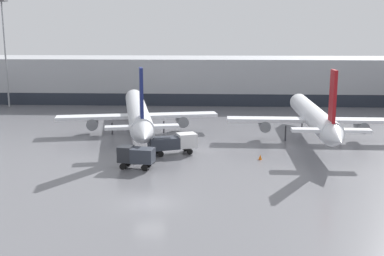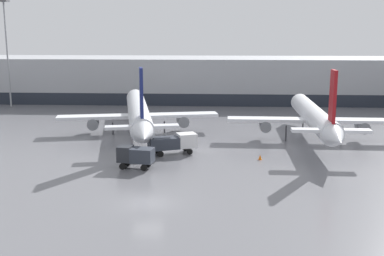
{
  "view_description": "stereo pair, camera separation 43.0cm",
  "coord_description": "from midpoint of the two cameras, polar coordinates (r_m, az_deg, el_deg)",
  "views": [
    {
      "loc": [
        5.53,
        -38.88,
        14.5
      ],
      "look_at": [
        2.8,
        17.69,
        3.0
      ],
      "focal_mm": 45.0,
      "sensor_mm": 36.0,
      "label": 1
    },
    {
      "loc": [
        5.96,
        -38.85,
        14.5
      ],
      "look_at": [
        2.8,
        17.69,
        3.0
      ],
      "focal_mm": 45.0,
      "sensor_mm": 36.0,
      "label": 2
    }
  ],
  "objects": [
    {
      "name": "service_truck_3",
      "position": [
        57.4,
        -2.42,
        -1.71
      ],
      "size": [
        6.01,
        3.84,
        2.38
      ],
      "rotation": [
        0.0,
        0.0,
        0.38
      ],
      "color": "#2D333D",
      "rests_on": "ground_plane"
    },
    {
      "name": "parked_jet_2",
      "position": [
        69.44,
        -6.63,
        1.86
      ],
      "size": [
        22.99,
        36.16,
        10.3
      ],
      "rotation": [
        0.0,
        0.0,
        1.77
      ],
      "color": "silver",
      "rests_on": "ground_plane"
    },
    {
      "name": "terminal_building",
      "position": [
        101.41,
        -0.33,
        5.82
      ],
      "size": [
        160.0,
        26.62,
        9.0
      ],
      "color": "#9EA0A5",
      "rests_on": "ground_plane"
    },
    {
      "name": "traffic_cone_0",
      "position": [
        55.62,
        7.87,
        -3.43
      ],
      "size": [
        0.42,
        0.42,
        0.58
      ],
      "color": "orange",
      "rests_on": "ground_plane"
    },
    {
      "name": "ground_plane",
      "position": [
        41.88,
        -5.36,
        -8.83
      ],
      "size": [
        320.0,
        320.0,
        0.0
      ],
      "primitive_type": "plane",
      "color": "slate"
    },
    {
      "name": "parked_jet_1",
      "position": [
        65.86,
        14.01,
        1.33
      ],
      "size": [
        22.91,
        31.53,
        10.32
      ],
      "rotation": [
        0.0,
        0.0,
        1.56
      ],
      "color": "silver",
      "rests_on": "ground_plane"
    },
    {
      "name": "service_truck_1",
      "position": [
        51.77,
        -6.89,
        -3.22
      ],
      "size": [
        4.02,
        2.34,
        2.38
      ],
      "rotation": [
        0.0,
        0.0,
        2.99
      ],
      "color": "#2D333D",
      "rests_on": "ground_plane"
    },
    {
      "name": "apron_light_mast_0",
      "position": [
        98.97,
        -21.62,
        11.56
      ],
      "size": [
        1.8,
        1.8,
        20.59
      ],
      "color": "gray",
      "rests_on": "ground_plane"
    }
  ]
}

